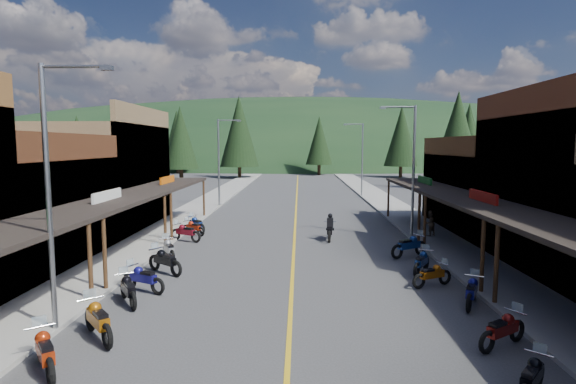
# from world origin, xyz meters

# --- Properties ---
(ground) EXTENTS (220.00, 220.00, 0.00)m
(ground) POSITION_xyz_m (0.00, 0.00, 0.00)
(ground) COLOR #38383A
(ground) RESTS_ON ground
(centerline) EXTENTS (0.15, 90.00, 0.01)m
(centerline) POSITION_xyz_m (0.00, 20.00, 0.01)
(centerline) COLOR gold
(centerline) RESTS_ON ground
(sidewalk_west) EXTENTS (3.40, 94.00, 0.15)m
(sidewalk_west) POSITION_xyz_m (-8.70, 20.00, 0.07)
(sidewalk_west) COLOR gray
(sidewalk_west) RESTS_ON ground
(sidewalk_east) EXTENTS (3.40, 94.00, 0.15)m
(sidewalk_east) POSITION_xyz_m (8.70, 20.00, 0.07)
(sidewalk_east) COLOR gray
(sidewalk_east) RESTS_ON ground
(shop_west_2) EXTENTS (10.90, 9.00, 6.20)m
(shop_west_2) POSITION_xyz_m (-13.75, 1.70, 2.53)
(shop_west_2) COLOR #3F2111
(shop_west_2) RESTS_ON ground
(shop_west_3) EXTENTS (10.90, 10.20, 8.20)m
(shop_west_3) POSITION_xyz_m (-13.78, 11.30, 3.52)
(shop_west_3) COLOR brown
(shop_west_3) RESTS_ON ground
(shop_east_3) EXTENTS (10.90, 10.20, 6.20)m
(shop_east_3) POSITION_xyz_m (13.75, 11.30, 2.53)
(shop_east_3) COLOR #4C2D16
(shop_east_3) RESTS_ON ground
(streetlight_0) EXTENTS (2.16, 0.18, 8.00)m
(streetlight_0) POSITION_xyz_m (-6.95, -6.00, 4.46)
(streetlight_0) COLOR gray
(streetlight_0) RESTS_ON ground
(streetlight_1) EXTENTS (2.16, 0.18, 8.00)m
(streetlight_1) POSITION_xyz_m (-6.95, 22.00, 4.46)
(streetlight_1) COLOR gray
(streetlight_1) RESTS_ON ground
(streetlight_2) EXTENTS (2.16, 0.18, 8.00)m
(streetlight_2) POSITION_xyz_m (6.95, 8.00, 4.46)
(streetlight_2) COLOR gray
(streetlight_2) RESTS_ON ground
(streetlight_3) EXTENTS (2.16, 0.18, 8.00)m
(streetlight_3) POSITION_xyz_m (6.95, 30.00, 4.46)
(streetlight_3) COLOR gray
(streetlight_3) RESTS_ON ground
(ridge_hill) EXTENTS (310.00, 140.00, 60.00)m
(ridge_hill) POSITION_xyz_m (0.00, 135.00, 0.00)
(ridge_hill) COLOR black
(ridge_hill) RESTS_ON ground
(pine_0) EXTENTS (5.04, 5.04, 11.00)m
(pine_0) POSITION_xyz_m (-40.00, 62.00, 6.48)
(pine_0) COLOR black
(pine_0) RESTS_ON ground
(pine_1) EXTENTS (5.88, 5.88, 12.50)m
(pine_1) POSITION_xyz_m (-24.00, 70.00, 7.24)
(pine_1) COLOR black
(pine_1) RESTS_ON ground
(pine_2) EXTENTS (6.72, 6.72, 14.00)m
(pine_2) POSITION_xyz_m (-10.00, 58.00, 7.99)
(pine_2) COLOR black
(pine_2) RESTS_ON ground
(pine_3) EXTENTS (5.04, 5.04, 11.00)m
(pine_3) POSITION_xyz_m (4.00, 66.00, 6.48)
(pine_3) COLOR black
(pine_3) RESTS_ON ground
(pine_4) EXTENTS (5.88, 5.88, 12.50)m
(pine_4) POSITION_xyz_m (18.00, 60.00, 7.24)
(pine_4) COLOR black
(pine_4) RESTS_ON ground
(pine_5) EXTENTS (6.72, 6.72, 14.00)m
(pine_5) POSITION_xyz_m (34.00, 72.00, 7.99)
(pine_5) COLOR black
(pine_5) RESTS_ON ground
(pine_6) EXTENTS (5.04, 5.04, 11.00)m
(pine_6) POSITION_xyz_m (46.00, 64.00, 6.48)
(pine_6) COLOR black
(pine_6) RESTS_ON ground
(pine_7) EXTENTS (5.88, 5.88, 12.50)m
(pine_7) POSITION_xyz_m (-32.00, 76.00, 7.24)
(pine_7) COLOR black
(pine_7) RESTS_ON ground
(pine_8) EXTENTS (4.48, 4.48, 10.00)m
(pine_8) POSITION_xyz_m (-22.00, 40.00, 5.98)
(pine_8) COLOR black
(pine_8) RESTS_ON ground
(pine_9) EXTENTS (4.93, 4.93, 10.80)m
(pine_9) POSITION_xyz_m (24.00, 45.00, 6.38)
(pine_9) COLOR black
(pine_9) RESTS_ON ground
(pine_10) EXTENTS (5.38, 5.38, 11.60)m
(pine_10) POSITION_xyz_m (-18.00, 50.00, 6.78)
(pine_10) COLOR black
(pine_10) RESTS_ON ground
(pine_11) EXTENTS (5.82, 5.82, 12.40)m
(pine_11) POSITION_xyz_m (20.00, 38.00, 7.19)
(pine_11) COLOR black
(pine_11) RESTS_ON ground
(bike_west_4) EXTENTS (1.88, 2.13, 1.23)m
(bike_west_4) POSITION_xyz_m (-6.01, -8.43, 0.61)
(bike_west_4) COLOR #AC2B0C
(bike_west_4) RESTS_ON ground
(bike_west_5) EXTENTS (2.05, 2.22, 1.30)m
(bike_west_5) POSITION_xyz_m (-5.57, -6.47, 0.65)
(bike_west_5) COLOR #A2580B
(bike_west_5) RESTS_ON ground
(bike_west_6) EXTENTS (1.71, 2.11, 1.18)m
(bike_west_6) POSITION_xyz_m (-5.81, -3.53, 0.59)
(bike_west_6) COLOR black
(bike_west_6) RESTS_ON ground
(bike_west_7) EXTENTS (2.17, 1.56, 1.19)m
(bike_west_7) POSITION_xyz_m (-5.74, -2.19, 0.60)
(bike_west_7) COLOR navy
(bike_west_7) RESTS_ON ground
(bike_west_8) EXTENTS (2.21, 1.94, 1.27)m
(bike_west_8) POSITION_xyz_m (-5.64, 0.30, 0.63)
(bike_west_8) COLOR black
(bike_west_8) RESTS_ON ground
(bike_west_9) EXTENTS (1.64, 2.21, 1.22)m
(bike_west_9) POSITION_xyz_m (-6.12, 2.55, 0.61)
(bike_west_9) COLOR #97969B
(bike_west_9) RESTS_ON ground
(bike_west_10) EXTENTS (2.22, 1.56, 1.21)m
(bike_west_10) POSITION_xyz_m (-6.41, 6.93, 0.61)
(bike_west_10) COLOR maroon
(bike_west_10) RESTS_ON ground
(bike_west_11) EXTENTS (1.91, 1.59, 1.08)m
(bike_west_11) POSITION_xyz_m (-6.38, 8.73, 0.54)
(bike_west_11) COLOR #AE240C
(bike_west_11) RESTS_ON ground
(bike_west_12) EXTENTS (1.88, 2.01, 1.18)m
(bike_west_12) POSITION_xyz_m (-6.42, 9.75, 0.59)
(bike_west_12) COLOR navy
(bike_west_12) RESTS_ON ground
(bike_east_4) EXTENTS (1.67, 1.81, 1.06)m
(bike_east_4) POSITION_xyz_m (5.51, -9.24, 0.53)
(bike_east_4) COLOR black
(bike_east_4) RESTS_ON ground
(bike_east_5) EXTENTS (2.03, 1.67, 1.14)m
(bike_east_5) POSITION_xyz_m (6.00, -6.69, 0.57)
(bike_east_5) COLOR maroon
(bike_east_5) RESTS_ON ground
(bike_east_6) EXTENTS (1.53, 2.10, 1.15)m
(bike_east_6) POSITION_xyz_m (6.39, -3.39, 0.58)
(bike_east_6) COLOR navy
(bike_east_6) RESTS_ON ground
(bike_east_7) EXTENTS (1.96, 1.38, 1.07)m
(bike_east_7) POSITION_xyz_m (5.63, -1.25, 0.54)
(bike_east_7) COLOR #A24E0B
(bike_east_7) RESTS_ON ground
(bike_east_8) EXTENTS (1.64, 2.12, 1.18)m
(bike_east_8) POSITION_xyz_m (5.68, 0.53, 0.59)
(bike_east_8) COLOR navy
(bike_east_8) RESTS_ON ground
(bike_east_9) EXTENTS (2.34, 1.84, 1.30)m
(bike_east_9) POSITION_xyz_m (5.86, 3.53, 0.65)
(bike_east_9) COLOR navy
(bike_east_9) RESTS_ON ground
(rider_on_bike) EXTENTS (0.93, 2.24, 1.66)m
(rider_on_bike) POSITION_xyz_m (2.12, 7.54, 0.67)
(rider_on_bike) COLOR black
(rider_on_bike) RESTS_ON ground
(pedestrian_east_b) EXTENTS (0.88, 0.77, 1.56)m
(pedestrian_east_b) POSITION_xyz_m (8.24, 8.25, 0.93)
(pedestrian_east_b) COLOR brown
(pedestrian_east_b) RESTS_ON sidewalk_east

